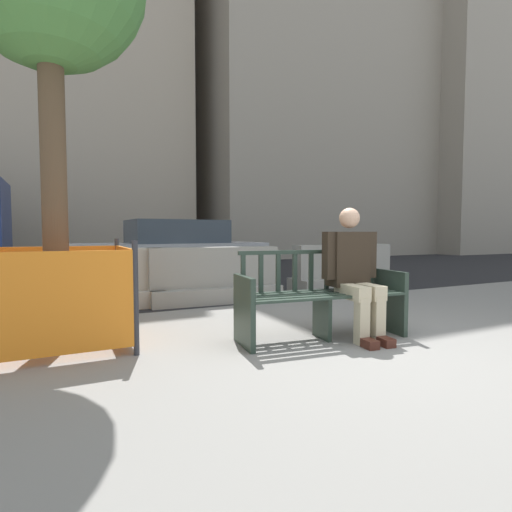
# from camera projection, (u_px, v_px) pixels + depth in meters

# --- Properties ---
(ground_plane) EXTENTS (200.00, 200.00, 0.00)m
(ground_plane) POSITION_uv_depth(u_px,v_px,m) (385.00, 352.00, 3.54)
(ground_plane) COLOR gray
(street_asphalt) EXTENTS (120.00, 12.00, 0.01)m
(street_asphalt) POSITION_uv_depth(u_px,v_px,m) (162.00, 270.00, 11.34)
(street_asphalt) COLOR black
(street_asphalt) RESTS_ON ground
(street_bench) EXTENTS (1.74, 0.70, 0.88)m
(street_bench) POSITION_uv_depth(u_px,v_px,m) (321.00, 299.00, 4.00)
(street_bench) COLOR #28382D
(street_bench) RESTS_ON ground
(seated_person) EXTENTS (0.59, 0.75, 1.31)m
(seated_person) POSITION_uv_depth(u_px,v_px,m) (353.00, 269.00, 4.05)
(seated_person) COLOR #2D2319
(seated_person) RESTS_ON ground
(jersey_barrier_centre) EXTENTS (2.03, 0.78, 0.84)m
(jersey_barrier_centre) POSITION_uv_depth(u_px,v_px,m) (215.00, 280.00, 6.11)
(jersey_barrier_centre) COLOR gray
(jersey_barrier_centre) RESTS_ON ground
(jersey_barrier_left) EXTENTS (2.01, 0.70, 0.84)m
(jersey_barrier_left) POSITION_uv_depth(u_px,v_px,m) (87.00, 285.00, 5.47)
(jersey_barrier_left) COLOR #ADA89E
(jersey_barrier_left) RESTS_ON ground
(jersey_barrier_right) EXTENTS (2.01, 0.70, 0.84)m
(jersey_barrier_right) POSITION_uv_depth(u_px,v_px,m) (343.00, 272.00, 7.37)
(jersey_barrier_right) COLOR gray
(jersey_barrier_right) RESTS_ON ground
(construction_fence) EXTENTS (1.27, 1.27, 0.99)m
(construction_fence) POSITION_uv_depth(u_px,v_px,m) (57.00, 293.00, 3.71)
(construction_fence) COLOR #2D2D33
(construction_fence) RESTS_ON ground
(car_sedan_mid) EXTENTS (4.50, 2.00, 1.35)m
(car_sedan_mid) POSITION_uv_depth(u_px,v_px,m) (171.00, 249.00, 9.37)
(car_sedan_mid) COLOR #B7B7BC
(car_sedan_mid) RESTS_ON ground
(building_centre_right) EXTENTS (11.57, 12.46, 18.84)m
(building_centre_right) POSITION_uv_depth(u_px,v_px,m) (283.00, 83.00, 22.31)
(building_centre_right) COLOR gray
(building_centre_right) RESTS_ON ground
(building_far_right) EXTENTS (16.10, 13.78, 26.62)m
(building_far_right) POSITION_uv_depth(u_px,v_px,m) (455.00, 54.00, 27.31)
(building_far_right) COLOR gray
(building_far_right) RESTS_ON ground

